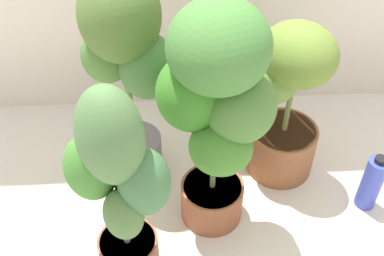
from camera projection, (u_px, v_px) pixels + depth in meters
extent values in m
plane|color=silver|center=(223.00, 242.00, 1.72)|extent=(8.00, 8.00, 0.00)
cylinder|color=slate|center=(136.00, 154.00, 1.93)|extent=(0.22, 0.22, 0.18)
cylinder|color=#3E361B|center=(134.00, 140.00, 1.88)|extent=(0.20, 0.20, 0.02)
cylinder|color=olive|center=(127.00, 75.00, 1.66)|extent=(0.02, 0.02, 0.63)
ellipsoid|color=#547332|center=(120.00, 15.00, 1.50)|extent=(0.36, 0.37, 0.33)
ellipsoid|color=#517D37|center=(107.00, 55.00, 1.62)|extent=(0.23, 0.21, 0.22)
ellipsoid|color=#48763D|center=(147.00, 66.00, 1.61)|extent=(0.28, 0.28, 0.25)
cylinder|color=brown|center=(130.00, 255.00, 1.58)|extent=(0.20, 0.20, 0.18)
cylinder|color=#402B17|center=(128.00, 242.00, 1.53)|extent=(0.19, 0.19, 0.02)
cylinder|color=olive|center=(119.00, 188.00, 1.34)|extent=(0.02, 0.02, 0.54)
ellipsoid|color=#537C45|center=(110.00, 137.00, 1.20)|extent=(0.26, 0.27, 0.32)
ellipsoid|color=#468733|center=(91.00, 167.00, 1.31)|extent=(0.19, 0.19, 0.23)
ellipsoid|color=#467746|center=(144.00, 182.00, 1.30)|extent=(0.17, 0.17, 0.23)
ellipsoid|color=#52783F|center=(124.00, 214.00, 1.34)|extent=(0.17, 0.17, 0.18)
cylinder|color=#965435|center=(212.00, 200.00, 1.77)|extent=(0.24, 0.24, 0.16)
cylinder|color=#42331A|center=(212.00, 187.00, 1.72)|extent=(0.22, 0.22, 0.02)
cylinder|color=olive|center=(216.00, 116.00, 1.48)|extent=(0.02, 0.02, 0.69)
ellipsoid|color=#49833A|center=(219.00, 47.00, 1.30)|extent=(0.31, 0.30, 0.29)
ellipsoid|color=#3F8728|center=(193.00, 93.00, 1.43)|extent=(0.24, 0.22, 0.27)
ellipsoid|color=#508038|center=(241.00, 107.00, 1.43)|extent=(0.32, 0.32, 0.23)
ellipsoid|color=#47852E|center=(221.00, 147.00, 1.47)|extent=(0.23, 0.22, 0.18)
cylinder|color=#955834|center=(281.00, 148.00, 1.93)|extent=(0.28, 0.28, 0.21)
cylinder|color=#403723|center=(284.00, 131.00, 1.87)|extent=(0.26, 0.26, 0.02)
cylinder|color=olive|center=(292.00, 89.00, 1.72)|extent=(0.02, 0.02, 0.41)
ellipsoid|color=olive|center=(298.00, 55.00, 1.62)|extent=(0.38, 0.38, 0.24)
ellipsoid|color=olive|center=(268.00, 77.00, 1.70)|extent=(0.30, 0.31, 0.20)
cylinder|color=#3E4FC7|center=(371.00, 183.00, 1.77)|extent=(0.08, 0.08, 0.24)
cylinder|color=black|center=(381.00, 160.00, 1.69)|extent=(0.04, 0.04, 0.02)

